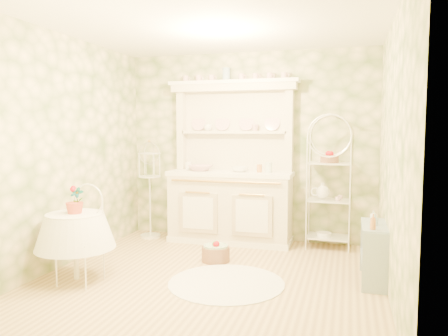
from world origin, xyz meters
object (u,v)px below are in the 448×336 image
(bakers_rack, at_px, (329,182))
(birdcage_stand, at_px, (150,187))
(kitchen_dresser, at_px, (230,162))
(round_table, at_px, (76,249))
(cafe_chair, at_px, (80,235))
(floor_basket, at_px, (216,253))
(side_shelf, at_px, (374,253))

(bakers_rack, distance_m, birdcage_stand, 2.57)
(kitchen_dresser, distance_m, bakers_rack, 1.38)
(birdcage_stand, bearing_deg, kitchen_dresser, 3.88)
(round_table, relative_size, cafe_chair, 0.65)
(round_table, relative_size, floor_basket, 2.03)
(bakers_rack, distance_m, floor_basket, 1.81)
(cafe_chair, xyz_separation_m, birdcage_stand, (-0.15, 1.97, 0.24))
(round_table, bearing_deg, bakers_rack, 38.72)
(round_table, xyz_separation_m, cafe_chair, (0.11, -0.08, 0.18))
(kitchen_dresser, height_order, round_table, kitchen_dresser)
(bakers_rack, bearing_deg, kitchen_dresser, -174.63)
(bakers_rack, distance_m, side_shelf, 1.47)
(floor_basket, bearing_deg, cafe_chair, -135.70)
(birdcage_stand, bearing_deg, cafe_chair, -85.70)
(side_shelf, xyz_separation_m, floor_basket, (-1.81, 0.23, -0.20))
(round_table, distance_m, birdcage_stand, 1.93)
(cafe_chair, bearing_deg, bakers_rack, 40.80)
(kitchen_dresser, xyz_separation_m, round_table, (-1.17, -1.97, -0.82))
(cafe_chair, height_order, floor_basket, cafe_chair)
(side_shelf, distance_m, round_table, 3.15)
(kitchen_dresser, height_order, birdcage_stand, kitchen_dresser)
(kitchen_dresser, height_order, cafe_chair, kitchen_dresser)
(kitchen_dresser, xyz_separation_m, floor_basket, (0.07, -0.95, -1.04))
(side_shelf, xyz_separation_m, cafe_chair, (-2.94, -0.88, 0.20))
(round_table, height_order, floor_basket, round_table)
(kitchen_dresser, xyz_separation_m, side_shelf, (1.88, -1.17, -0.84))
(kitchen_dresser, height_order, bakers_rack, kitchen_dresser)
(bakers_rack, height_order, side_shelf, bakers_rack)
(cafe_chair, bearing_deg, floor_basket, 43.95)
(cafe_chair, bearing_deg, round_table, 142.46)
(floor_basket, bearing_deg, birdcage_stand, 146.04)
(floor_basket, bearing_deg, round_table, -140.64)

